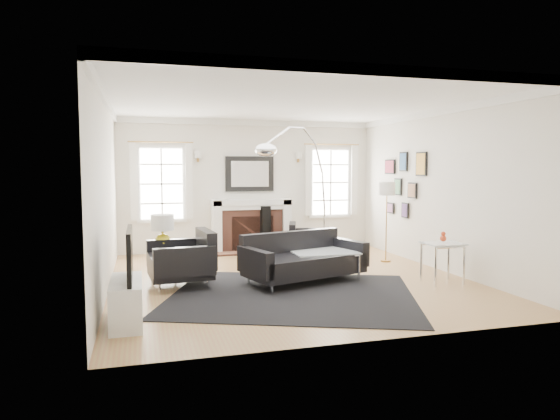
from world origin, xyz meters
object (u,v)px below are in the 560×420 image
object	(u,v)px
armchair_right	(306,241)
gourd_lamp	(163,230)
fireplace	(252,226)
sofa	(302,260)
arc_floor_lamp	(298,188)
armchair_left	(185,260)
coffee_table	(320,252)

from	to	relation	value
armchair_right	gourd_lamp	size ratio (longest dim) A/B	1.77
fireplace	sofa	xyz separation A→B (m)	(0.15, -3.01, -0.20)
gourd_lamp	arc_floor_lamp	world-z (taller)	arc_floor_lamp
armchair_left	armchair_right	size ratio (longest dim) A/B	1.08
fireplace	sofa	size ratio (longest dim) A/B	0.81
fireplace	armchair_right	distance (m)	1.32
fireplace	coffee_table	distance (m)	2.86
armchair_right	gourd_lamp	xyz separation A→B (m)	(-2.86, -1.39, 0.49)
coffee_table	gourd_lamp	distance (m)	2.55
armchair_right	arc_floor_lamp	xyz separation A→B (m)	(-0.43, -0.82, 1.10)
armchair_left	sofa	bearing A→B (deg)	-6.63
gourd_lamp	arc_floor_lamp	bearing A→B (deg)	13.30
fireplace	armchair_right	xyz separation A→B (m)	(0.91, -0.92, -0.23)
coffee_table	fireplace	bearing A→B (deg)	100.64
sofa	armchair_left	world-z (taller)	armchair_left
sofa	armchair_left	xyz separation A→B (m)	(-1.80, 0.21, 0.04)
sofa	arc_floor_lamp	distance (m)	1.69
coffee_table	arc_floor_lamp	distance (m)	1.46
arc_floor_lamp	sofa	bearing A→B (deg)	-104.77
gourd_lamp	arc_floor_lamp	xyz separation A→B (m)	(2.43, 0.57, 0.61)
fireplace	coffee_table	xyz separation A→B (m)	(0.53, -2.81, -0.12)
fireplace	armchair_right	world-z (taller)	fireplace
fireplace	armchair_right	size ratio (longest dim) A/B	1.69
fireplace	gourd_lamp	xyz separation A→B (m)	(-1.95, -2.31, 0.26)
arc_floor_lamp	coffee_table	bearing A→B (deg)	-87.56
coffee_table	armchair_right	bearing A→B (deg)	78.56
sofa	coffee_table	distance (m)	0.44
gourd_lamp	armchair_right	bearing A→B (deg)	26.01
armchair_left	coffee_table	distance (m)	2.18
armchair_right	coffee_table	xyz separation A→B (m)	(-0.38, -1.89, 0.11)
sofa	coffee_table	size ratio (longest dim) A/B	2.05
sofa	armchair_left	size ratio (longest dim) A/B	1.91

